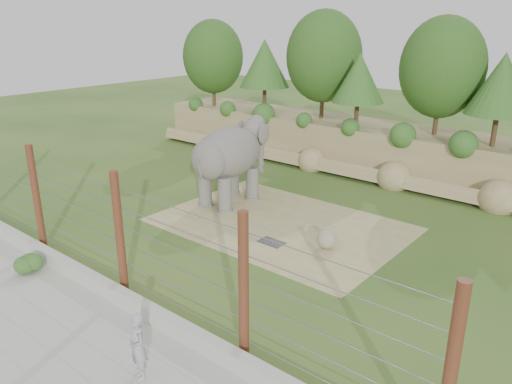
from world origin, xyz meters
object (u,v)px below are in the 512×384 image
Objects in this scene: stone_ball at (327,239)px; barrier_fence at (119,234)px; elephant at (229,164)px; zookeeper at (138,346)px.

barrier_fence is (-3.22, -6.75, 1.61)m from stone_ball.
barrier_fence reaches higher than elephant.
barrier_fence is (2.97, -8.11, 0.14)m from elephant.
stone_ball is (6.19, -1.36, -1.46)m from elephant.
stone_ball is 8.95m from zookeeper.
elephant is 8.64m from barrier_fence.
elephant is 6.51m from stone_ball.
elephant is at bearing 110.12° from barrier_fence.
zookeeper is (3.55, -2.18, -1.14)m from barrier_fence.
zookeeper is at bearing -31.51° from barrier_fence.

